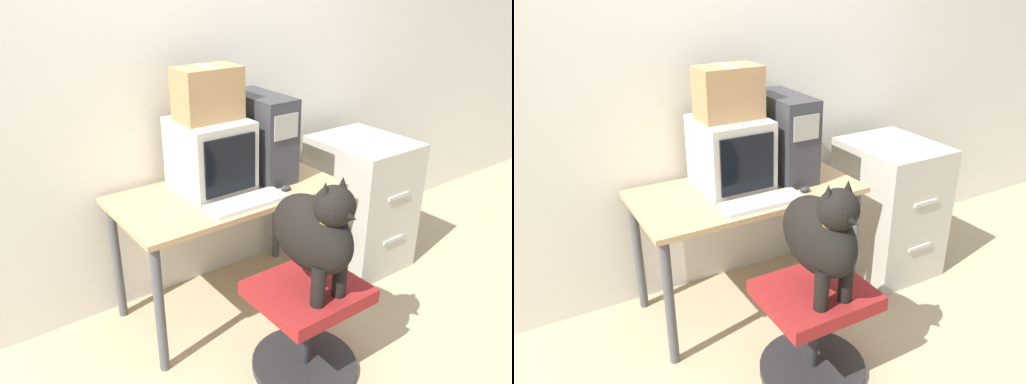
# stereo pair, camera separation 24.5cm
# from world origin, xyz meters

# --- Properties ---
(ground_plane) EXTENTS (12.00, 12.00, 0.00)m
(ground_plane) POSITION_xyz_m (0.00, 0.00, 0.00)
(ground_plane) COLOR tan
(wall_back) EXTENTS (8.00, 0.05, 2.60)m
(wall_back) POSITION_xyz_m (0.00, 0.70, 1.30)
(wall_back) COLOR silver
(wall_back) RESTS_ON ground_plane
(desk) EXTENTS (1.23, 0.64, 0.74)m
(desk) POSITION_xyz_m (0.00, 0.32, 0.64)
(desk) COLOR tan
(desk) RESTS_ON ground_plane
(crt_monitor) EXTENTS (0.37, 0.40, 0.39)m
(crt_monitor) POSITION_xyz_m (-0.05, 0.39, 0.94)
(crt_monitor) COLOR beige
(crt_monitor) RESTS_ON desk
(pc_tower) EXTENTS (0.21, 0.46, 0.48)m
(pc_tower) POSITION_xyz_m (0.29, 0.39, 0.98)
(pc_tower) COLOR #333338
(pc_tower) RESTS_ON desk
(keyboard) EXTENTS (0.44, 0.15, 0.03)m
(keyboard) POSITION_xyz_m (-0.01, 0.10, 0.76)
(keyboard) COLOR silver
(keyboard) RESTS_ON desk
(computer_mouse) EXTENTS (0.06, 0.04, 0.03)m
(computer_mouse) POSITION_xyz_m (0.26, 0.13, 0.76)
(computer_mouse) COLOR #333333
(computer_mouse) RESTS_ON desk
(office_chair) EXTENTS (0.53, 0.53, 0.49)m
(office_chair) POSITION_xyz_m (0.01, -0.36, 0.27)
(office_chair) COLOR #262628
(office_chair) RESTS_ON ground_plane
(dog) EXTENTS (0.23, 0.49, 0.58)m
(dog) POSITION_xyz_m (0.01, -0.39, 0.79)
(dog) COLOR black
(dog) RESTS_ON office_chair
(filing_cabinet) EXTENTS (0.52, 0.62, 0.86)m
(filing_cabinet) POSITION_xyz_m (1.00, 0.24, 0.43)
(filing_cabinet) COLOR #B7B2A3
(filing_cabinet) RESTS_ON ground_plane
(cardboard_box) EXTENTS (0.33, 0.20, 0.28)m
(cardboard_box) POSITION_xyz_m (-0.05, 0.40, 1.27)
(cardboard_box) COLOR #A87F51
(cardboard_box) RESTS_ON crt_monitor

